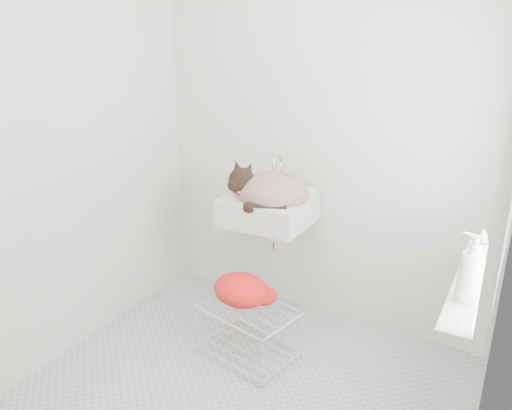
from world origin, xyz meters
The scene contains 12 objects.
floor centered at (0.00, 0.00, 0.00)m, with size 2.20×2.00×0.02m, color silver.
back_wall centered at (0.00, 1.00, 1.25)m, with size 2.20×0.02×2.50m, color white.
left_wall centered at (-1.10, 0.00, 1.25)m, with size 0.02×2.00×2.50m, color white.
windowsill centered at (1.01, 0.20, 0.83)m, with size 0.16×0.88×0.04m, color white.
sink centered at (-0.23, 0.74, 0.85)m, with size 0.51×0.44×0.20m, color white.
faucet centered at (-0.23, 0.92, 0.99)m, with size 0.18×0.13×0.18m, color silver, non-canonical shape.
cat centered at (-0.22, 0.72, 0.89)m, with size 0.50×0.42×0.29m.
wire_rack centered at (-0.14, 0.35, 0.15)m, with size 0.51×0.36×0.31m, color silver.
towel centered at (-0.22, 0.39, 0.34)m, with size 0.36×0.25×0.15m, color red.
bottle_a centered at (1.00, 0.02, 0.85)m, with size 0.09×0.09×0.23m, color white.
bottle_b centered at (1.00, 0.19, 0.85)m, with size 0.08×0.08×0.18m, color teal.
bottle_c centered at (1.00, 0.38, 0.85)m, with size 0.12×0.12×0.15m, color silver.
Camera 1 is at (1.11, -1.81, 1.81)m, focal length 35.01 mm.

